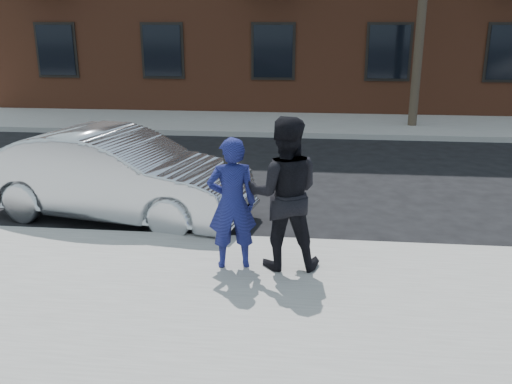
# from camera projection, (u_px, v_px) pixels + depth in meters

# --- Properties ---
(ground) EXTENTS (100.00, 100.00, 0.00)m
(ground) POSITION_uv_depth(u_px,v_px,m) (179.00, 295.00, 6.50)
(ground) COLOR black
(ground) RESTS_ON ground
(near_sidewalk) EXTENTS (50.00, 3.50, 0.15)m
(near_sidewalk) POSITION_uv_depth(u_px,v_px,m) (174.00, 300.00, 6.24)
(near_sidewalk) COLOR gray
(near_sidewalk) RESTS_ON ground
(near_curb) EXTENTS (50.00, 0.10, 0.15)m
(near_curb) POSITION_uv_depth(u_px,v_px,m) (205.00, 240.00, 7.94)
(near_curb) COLOR #999691
(near_curb) RESTS_ON ground
(far_sidewalk) EXTENTS (50.00, 3.50, 0.15)m
(far_sidewalk) POSITION_uv_depth(u_px,v_px,m) (265.00, 123.00, 17.14)
(far_sidewalk) COLOR gray
(far_sidewalk) RESTS_ON ground
(far_curb) EXTENTS (50.00, 0.10, 0.15)m
(far_curb) POSITION_uv_depth(u_px,v_px,m) (259.00, 134.00, 15.44)
(far_curb) COLOR #999691
(far_curb) RESTS_ON ground
(silver_sedan) EXTENTS (4.69, 2.40, 1.47)m
(silver_sedan) POSITION_uv_depth(u_px,v_px,m) (116.00, 175.00, 8.88)
(silver_sedan) COLOR #B7BABF
(silver_sedan) RESTS_ON ground
(man_hoodie) EXTENTS (0.69, 0.54, 1.68)m
(man_hoodie) POSITION_uv_depth(u_px,v_px,m) (232.00, 203.00, 6.70)
(man_hoodie) COLOR navy
(man_hoodie) RESTS_ON near_sidewalk
(man_peacoat) EXTENTS (0.99, 0.80, 1.92)m
(man_peacoat) POSITION_uv_depth(u_px,v_px,m) (284.00, 194.00, 6.67)
(man_peacoat) COLOR black
(man_peacoat) RESTS_ON near_sidewalk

